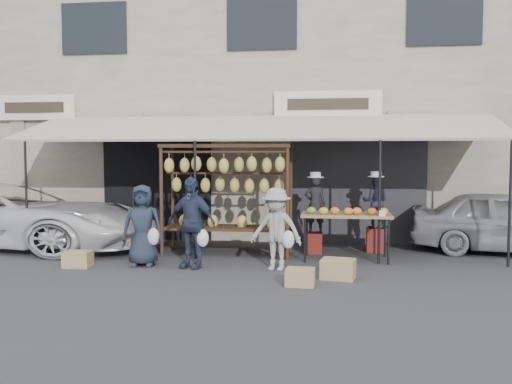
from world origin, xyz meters
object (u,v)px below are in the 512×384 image
at_px(vendor_right, 376,202).
at_px(customer_left, 142,225).
at_px(crate_near_a, 300,277).
at_px(produce_table, 346,215).
at_px(vendor_left, 315,204).
at_px(banana_rack, 227,178).
at_px(customer_right, 276,229).
at_px(crate_near_b, 338,269).
at_px(sedan, 509,222).
at_px(crate_far, 78,259).
at_px(customer_mid, 191,223).

relative_size(vendor_right, customer_left, 0.74).
bearing_deg(vendor_right, customer_left, 32.61).
xyz_separation_m(customer_left, crate_near_a, (2.95, -1.18, -0.61)).
relative_size(produce_table, vendor_left, 1.46).
distance_m(banana_rack, customer_right, 1.91).
bearing_deg(crate_near_b, vendor_right, 73.73).
bearing_deg(crate_near_a, customer_right, 113.12).
bearing_deg(vendor_left, customer_left, 23.96).
xyz_separation_m(crate_near_b, sedan, (3.47, 2.81, 0.50)).
bearing_deg(crate_far, customer_right, 4.11).
bearing_deg(customer_mid, banana_rack, 90.45).
bearing_deg(customer_left, crate_far, -172.60).
xyz_separation_m(banana_rack, sedan, (5.68, 0.94, -0.91)).
relative_size(produce_table, customer_right, 1.17).
distance_m(crate_near_a, crate_near_b, 0.82).
xyz_separation_m(vendor_left, vendor_right, (1.24, 0.32, 0.04)).
height_order(produce_table, crate_near_b, produce_table).
height_order(vendor_left, customer_mid, customer_mid).
bearing_deg(sedan, crate_far, 118.41).
bearing_deg(crate_near_b, crate_far, 176.01).
relative_size(produce_table, customer_mid, 1.04).
distance_m(crate_near_a, sedan, 5.31).
distance_m(produce_table, sedan, 3.52).
bearing_deg(crate_far, customer_mid, 6.10).
height_order(produce_table, customer_left, customer_left).
distance_m(banana_rack, sedan, 5.83).
bearing_deg(vendor_left, sedan, -178.94).
relative_size(banana_rack, produce_table, 1.53).
distance_m(banana_rack, produce_table, 2.48).
bearing_deg(banana_rack, crate_near_a, -56.46).
distance_m(banana_rack, vendor_right, 3.13).
height_order(banana_rack, vendor_left, banana_rack).
height_order(customer_right, crate_far, customer_right).
xyz_separation_m(crate_near_a, crate_far, (-4.07, 0.90, 0.01)).
bearing_deg(customer_left, vendor_left, 23.32).
bearing_deg(sedan, vendor_left, 108.14).
bearing_deg(sedan, banana_rack, 110.77).
distance_m(banana_rack, crate_near_a, 3.27).
bearing_deg(produce_table, customer_left, -164.26).
xyz_separation_m(customer_right, sedan, (4.55, 2.23, -0.07)).
xyz_separation_m(produce_table, vendor_right, (0.62, 1.02, 0.18)).
relative_size(vendor_right, sedan, 0.29).
relative_size(vendor_left, customer_left, 0.78).
xyz_separation_m(vendor_left, customer_left, (-3.07, -1.75, -0.27)).
xyz_separation_m(customer_left, sedan, (7.00, 2.21, -0.09)).
height_order(produce_table, customer_right, customer_right).
bearing_deg(produce_table, banana_rack, 174.38).
distance_m(customer_mid, crate_far, 2.17).
relative_size(crate_near_a, crate_far, 0.94).
bearing_deg(vendor_right, crate_far, 30.29).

